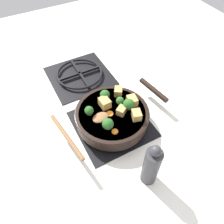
{
  "coord_description": "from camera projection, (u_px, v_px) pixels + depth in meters",
  "views": [
    {
      "loc": [
        -0.27,
        -0.5,
        0.77
      ],
      "look_at": [
        0.0,
        0.0,
        0.08
      ],
      "focal_mm": 35.0,
      "sensor_mm": 36.0,
      "label": 1
    }
  ],
  "objects": [
    {
      "name": "tofu_cube_west_chunk",
      "position": [
        118.0,
        91.0,
        0.95
      ],
      "size": [
        0.05,
        0.05,
        0.03
      ],
      "primitive_type": "cube",
      "rotation": [
        0.0,
        0.0,
        4.13
      ],
      "color": "tan",
      "rests_on": "skillet_pan"
    },
    {
      "name": "wooden_spoon",
      "position": [
        82.0,
        128.0,
        0.83
      ],
      "size": [
        0.21,
        0.24,
        0.02
      ],
      "color": "brown",
      "rests_on": "skillet_pan"
    },
    {
      "name": "tofu_cube_back_piece",
      "position": [
        136.0,
        115.0,
        0.86
      ],
      "size": [
        0.05,
        0.05,
        0.03
      ],
      "primitive_type": "cube",
      "rotation": [
        0.0,
        0.0,
        1.26
      ],
      "color": "tan",
      "rests_on": "skillet_pan"
    },
    {
      "name": "broccoli_floret_north_edge",
      "position": [
        129.0,
        104.0,
        0.88
      ],
      "size": [
        0.05,
        0.05,
        0.05
      ],
      "color": "#709956",
      "rests_on": "skillet_pan"
    },
    {
      "name": "carrot_slice_near_center",
      "position": [
        110.0,
        114.0,
        0.88
      ],
      "size": [
        0.03,
        0.03,
        0.01
      ],
      "primitive_type": "cylinder",
      "color": "orange",
      "rests_on": "skillet_pan"
    },
    {
      "name": "rear_burner_grate",
      "position": [
        80.0,
        74.0,
        1.15
      ],
      "size": [
        0.31,
        0.31,
        0.03
      ],
      "color": "black",
      "rests_on": "ground_plane"
    },
    {
      "name": "broccoli_floret_center_top",
      "position": [
        120.0,
        101.0,
        0.9
      ],
      "size": [
        0.03,
        0.03,
        0.04
      ],
      "color": "#709956",
      "rests_on": "skillet_pan"
    },
    {
      "name": "pepper_mill",
      "position": [
        151.0,
        166.0,
        0.73
      ],
      "size": [
        0.06,
        0.06,
        0.21
      ],
      "color": "#333338",
      "rests_on": "ground_plane"
    },
    {
      "name": "ground_plane",
      "position": [
        112.0,
        124.0,
        0.96
      ],
      "size": [
        2.4,
        2.4,
        0.0
      ],
      "primitive_type": "plane",
      "color": "white"
    },
    {
      "name": "tofu_cube_east_chunk",
      "position": [
        132.0,
        101.0,
        0.91
      ],
      "size": [
        0.04,
        0.05,
        0.04
      ],
      "primitive_type": "cube",
      "rotation": [
        0.0,
        0.0,
        4.58
      ],
      "color": "tan",
      "rests_on": "skillet_pan"
    },
    {
      "name": "broccoli_floret_west_rim",
      "position": [
        89.0,
        111.0,
        0.86
      ],
      "size": [
        0.04,
        0.04,
        0.04
      ],
      "color": "#709956",
      "rests_on": "skillet_pan"
    },
    {
      "name": "front_burner_grate",
      "position": [
        112.0,
        123.0,
        0.95
      ],
      "size": [
        0.31,
        0.31,
        0.03
      ],
      "color": "black",
      "rests_on": "ground_plane"
    },
    {
      "name": "tofu_cube_near_handle",
      "position": [
        105.0,
        103.0,
        0.9
      ],
      "size": [
        0.04,
        0.05,
        0.04
      ],
      "primitive_type": "cube",
      "rotation": [
        0.0,
        0.0,
        1.62
      ],
      "color": "tan",
      "rests_on": "skillet_pan"
    },
    {
      "name": "skillet_pan",
      "position": [
        112.0,
        116.0,
        0.91
      ],
      "size": [
        0.41,
        0.31,
        0.06
      ],
      "color": "black",
      "rests_on": "front_burner_grate"
    },
    {
      "name": "broccoli_floret_east_rim",
      "position": [
        108.0,
        124.0,
        0.82
      ],
      "size": [
        0.04,
        0.04,
        0.05
      ],
      "color": "#709956",
      "rests_on": "skillet_pan"
    },
    {
      "name": "tofu_cube_center_large",
      "position": [
        121.0,
        111.0,
        0.88
      ],
      "size": [
        0.05,
        0.05,
        0.03
      ],
      "primitive_type": "cube",
      "rotation": [
        0.0,
        0.0,
        0.57
      ],
      "color": "tan",
      "rests_on": "skillet_pan"
    },
    {
      "name": "carrot_slice_orange_thin",
      "position": [
        115.0,
        132.0,
        0.83
      ],
      "size": [
        0.03,
        0.03,
        0.01
      ],
      "primitive_type": "cylinder",
      "color": "orange",
      "rests_on": "skillet_pan"
    },
    {
      "name": "broccoli_floret_near_spoon",
      "position": [
        105.0,
        95.0,
        0.92
      ],
      "size": [
        0.04,
        0.04,
        0.05
      ],
      "color": "#709956",
      "rests_on": "skillet_pan"
    }
  ]
}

